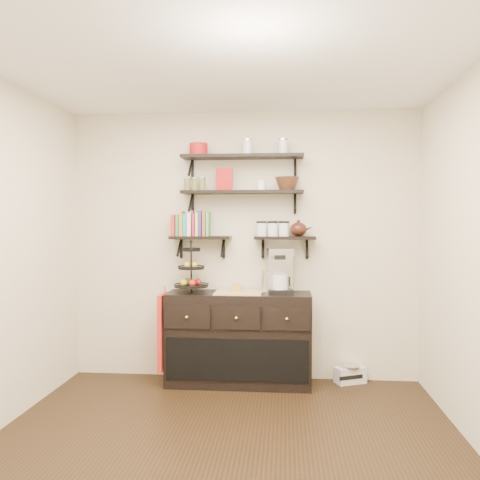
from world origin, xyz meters
The scene contains 21 objects.
floor centered at (0.00, 0.00, 0.00)m, with size 3.50×3.50×0.00m, color black.
ceiling centered at (0.00, 0.00, 2.70)m, with size 3.50×3.50×0.02m, color white.
back_wall centered at (0.00, 1.75, 1.35)m, with size 3.50×0.02×2.70m, color beige.
shelf_top centered at (0.00, 1.62, 2.23)m, with size 1.20×0.27×0.23m.
shelf_mid centered at (0.00, 1.62, 1.88)m, with size 1.20×0.27×0.23m.
shelf_low_left centered at (-0.42, 1.63, 1.43)m, with size 0.60×0.25×0.23m.
shelf_low_right centered at (0.42, 1.63, 1.43)m, with size 0.60×0.25×0.23m.
cookbooks centered at (-0.51, 1.63, 1.56)m, with size 0.36×0.15×0.26m.
glass_canisters centered at (0.30, 1.63, 1.51)m, with size 0.32×0.10×0.13m.
sideboard centered at (-0.03, 1.51, 0.45)m, with size 1.40×0.50×0.92m.
fruit_stand centered at (-0.49, 1.52, 1.07)m, with size 0.33×0.33×0.49m.
candle centered at (-0.05, 1.51, 0.96)m, with size 0.08×0.08×0.08m, color #BC852B.
coffee_maker centered at (0.37, 1.54, 1.11)m, with size 0.27×0.26×0.44m.
thermal_carafe centered at (0.25, 1.49, 1.01)m, with size 0.11×0.11×0.22m, color silver.
apron centered at (-0.76, 1.41, 0.53)m, with size 0.04×0.32×0.74m, color red.
radio centered at (1.07, 1.64, 0.09)m, with size 0.33×0.26×0.18m.
recipe_box centered at (-0.18, 1.61, 2.01)m, with size 0.16×0.06×0.22m, color #A11216.
walnut_bowl centered at (0.44, 1.61, 1.96)m, with size 0.24×0.24×0.13m, color black, non-canonical shape.
ramekins centered at (0.19, 1.61, 1.95)m, with size 0.09×0.09×0.10m, color white.
teapot centered at (0.55, 1.63, 1.53)m, with size 0.22×0.16×0.16m, color #33170F, non-canonical shape.
red_pot centered at (-0.44, 1.61, 2.31)m, with size 0.18×0.18×0.12m, color #A11216.
Camera 1 is at (0.42, -3.39, 1.60)m, focal length 38.00 mm.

